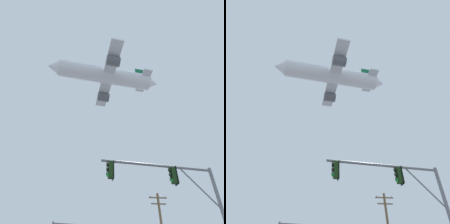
# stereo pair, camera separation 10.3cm
# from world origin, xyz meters

# --- Properties ---
(signal_pole_near) EXTENTS (6.72, 0.93, 6.68)m
(signal_pole_near) POSITION_xyz_m (4.17, 7.68, 5.04)
(signal_pole_near) COLOR slate
(signal_pole_near) RESTS_ON ground
(airplane) EXTENTS (22.19, 17.14, 6.04)m
(airplane) POSITION_xyz_m (0.83, 24.03, 33.31)
(airplane) COLOR white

